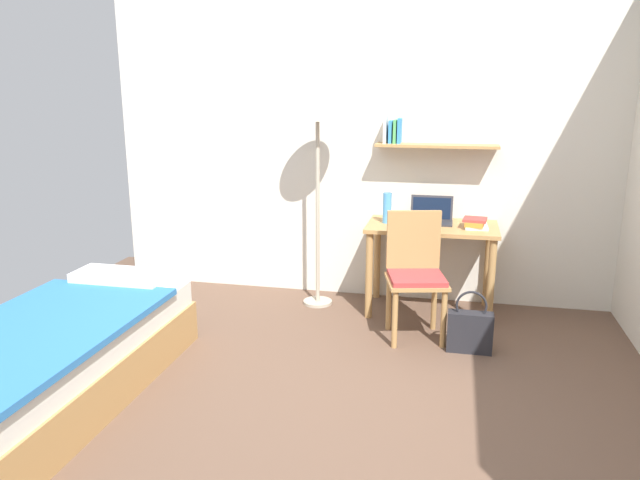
{
  "coord_description": "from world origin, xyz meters",
  "views": [
    {
      "loc": [
        0.71,
        -2.98,
        1.75
      ],
      "look_at": [
        -0.07,
        0.51,
        0.85
      ],
      "focal_mm": 33.95,
      "sensor_mm": 36.0,
      "label": 1
    }
  ],
  "objects_px": {
    "laptop": "(431,216)",
    "handbag": "(470,330)",
    "desk": "(431,241)",
    "standing_lamp": "(318,119)",
    "bed": "(51,362)",
    "water_bottle": "(387,208)",
    "book_stack": "(475,223)",
    "desk_chair": "(415,270)"
  },
  "relations": [
    {
      "from": "laptop",
      "to": "water_bottle",
      "type": "height_order",
      "value": "water_bottle"
    },
    {
      "from": "desk_chair",
      "to": "handbag",
      "type": "relative_size",
      "value": 2.07
    },
    {
      "from": "desk_chair",
      "to": "standing_lamp",
      "type": "xyz_separation_m",
      "value": [
        -0.82,
        0.49,
        1.03
      ]
    },
    {
      "from": "book_stack",
      "to": "water_bottle",
      "type": "bearing_deg",
      "value": 178.34
    },
    {
      "from": "desk_chair",
      "to": "water_bottle",
      "type": "xyz_separation_m",
      "value": [
        -0.27,
        0.51,
        0.34
      ]
    },
    {
      "from": "desk_chair",
      "to": "standing_lamp",
      "type": "height_order",
      "value": "standing_lamp"
    },
    {
      "from": "bed",
      "to": "desk",
      "type": "distance_m",
      "value": 2.83
    },
    {
      "from": "book_stack",
      "to": "handbag",
      "type": "distance_m",
      "value": 0.92
    },
    {
      "from": "bed",
      "to": "water_bottle",
      "type": "height_order",
      "value": "water_bottle"
    },
    {
      "from": "desk",
      "to": "laptop",
      "type": "relative_size",
      "value": 2.98
    },
    {
      "from": "laptop",
      "to": "desk_chair",
      "type": "bearing_deg",
      "value": -97.02
    },
    {
      "from": "bed",
      "to": "laptop",
      "type": "relative_size",
      "value": 6.03
    },
    {
      "from": "desk",
      "to": "book_stack",
      "type": "bearing_deg",
      "value": -4.25
    },
    {
      "from": "laptop",
      "to": "handbag",
      "type": "bearing_deg",
      "value": -68.39
    },
    {
      "from": "water_bottle",
      "to": "book_stack",
      "type": "distance_m",
      "value": 0.68
    },
    {
      "from": "standing_lamp",
      "to": "handbag",
      "type": "bearing_deg",
      "value": -29.85
    },
    {
      "from": "bed",
      "to": "standing_lamp",
      "type": "distance_m",
      "value": 2.55
    },
    {
      "from": "desk",
      "to": "water_bottle",
      "type": "distance_m",
      "value": 0.44
    },
    {
      "from": "desk",
      "to": "laptop",
      "type": "distance_m",
      "value": 0.21
    },
    {
      "from": "desk",
      "to": "book_stack",
      "type": "distance_m",
      "value": 0.37
    },
    {
      "from": "standing_lamp",
      "to": "laptop",
      "type": "height_order",
      "value": "standing_lamp"
    },
    {
      "from": "handbag",
      "to": "book_stack",
      "type": "bearing_deg",
      "value": 88.61
    },
    {
      "from": "bed",
      "to": "standing_lamp",
      "type": "bearing_deg",
      "value": 59.34
    },
    {
      "from": "water_bottle",
      "to": "desk_chair",
      "type": "bearing_deg",
      "value": -62.26
    },
    {
      "from": "water_bottle",
      "to": "handbag",
      "type": "relative_size",
      "value": 0.55
    },
    {
      "from": "desk",
      "to": "desk_chair",
      "type": "relative_size",
      "value": 1.12
    },
    {
      "from": "water_bottle",
      "to": "handbag",
      "type": "xyz_separation_m",
      "value": [
        0.66,
        -0.72,
        -0.68
      ]
    },
    {
      "from": "bed",
      "to": "desk",
      "type": "bearing_deg",
      "value": 43.33
    },
    {
      "from": "desk_chair",
      "to": "water_bottle",
      "type": "relative_size",
      "value": 3.73
    },
    {
      "from": "desk",
      "to": "water_bottle",
      "type": "height_order",
      "value": "water_bottle"
    },
    {
      "from": "desk",
      "to": "standing_lamp",
      "type": "height_order",
      "value": "standing_lamp"
    },
    {
      "from": "bed",
      "to": "water_bottle",
      "type": "distance_m",
      "value": 2.62
    },
    {
      "from": "desk",
      "to": "water_bottle",
      "type": "relative_size",
      "value": 4.17
    },
    {
      "from": "desk_chair",
      "to": "desk",
      "type": "bearing_deg",
      "value": 80.22
    },
    {
      "from": "bed",
      "to": "handbag",
      "type": "bearing_deg",
      "value": 27.13
    },
    {
      "from": "laptop",
      "to": "water_bottle",
      "type": "bearing_deg",
      "value": -164.75
    },
    {
      "from": "bed",
      "to": "book_stack",
      "type": "distance_m",
      "value": 3.08
    },
    {
      "from": "water_bottle",
      "to": "handbag",
      "type": "height_order",
      "value": "water_bottle"
    },
    {
      "from": "standing_lamp",
      "to": "water_bottle",
      "type": "bearing_deg",
      "value": 1.83
    },
    {
      "from": "bed",
      "to": "standing_lamp",
      "type": "xyz_separation_m",
      "value": [
        1.13,
        1.9,
        1.28
      ]
    },
    {
      "from": "desk_chair",
      "to": "handbag",
      "type": "xyz_separation_m",
      "value": [
        0.39,
        -0.21,
        -0.34
      ]
    },
    {
      "from": "desk",
      "to": "standing_lamp",
      "type": "distance_m",
      "value": 1.31
    }
  ]
}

